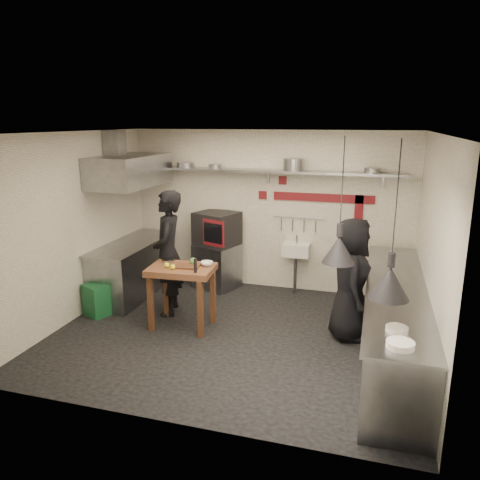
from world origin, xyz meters
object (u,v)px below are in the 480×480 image
(combi_oven, at_px, (217,228))
(chef_right, at_px, (351,279))
(prep_table, at_px, (182,297))
(chef_left, at_px, (168,253))
(oven_stand, at_px, (217,266))
(green_bin, at_px, (98,299))

(combi_oven, bearing_deg, chef_right, -10.56)
(combi_oven, xyz_separation_m, chef_right, (2.42, -1.43, -0.24))
(prep_table, xyz_separation_m, chef_left, (-0.40, 0.43, 0.51))
(combi_oven, bearing_deg, prep_table, -67.82)
(combi_oven, xyz_separation_m, prep_table, (0.07, -1.76, -0.63))
(oven_stand, xyz_separation_m, combi_oven, (-0.00, 0.03, 0.69))
(chef_right, bearing_deg, chef_left, 78.84)
(prep_table, bearing_deg, green_bin, 174.89)
(prep_table, xyz_separation_m, chef_right, (2.35, 0.34, 0.39))
(combi_oven, height_order, prep_table, combi_oven)
(green_bin, bearing_deg, combi_oven, 51.84)
(green_bin, height_order, chef_right, chef_right)
(chef_left, bearing_deg, green_bin, -86.74)
(oven_stand, bearing_deg, combi_oven, 117.75)
(combi_oven, relative_size, prep_table, 0.73)
(combi_oven, distance_m, chef_left, 1.38)
(chef_right, bearing_deg, prep_table, 88.92)
(oven_stand, bearing_deg, prep_table, -67.92)
(oven_stand, distance_m, prep_table, 1.73)
(green_bin, relative_size, chef_right, 0.29)
(combi_oven, height_order, chef_left, chef_left)
(oven_stand, distance_m, combi_oven, 0.69)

